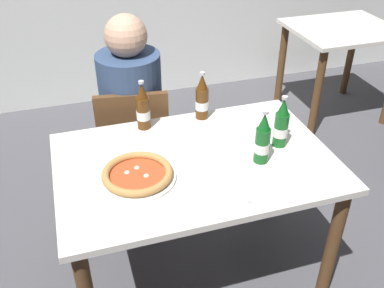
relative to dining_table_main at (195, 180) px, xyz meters
The scene contains 11 objects.
ground_plane 0.64m from the dining_table_main, ahead, with size 8.00×8.00×0.00m, color #4C4C51.
dining_table_main is the anchor object (origin of this frame).
chair_behind_table 0.65m from the dining_table_main, 105.60° to the left, with size 0.45×0.45×0.85m.
diner_seated 0.68m from the dining_table_main, 103.65° to the left, with size 0.34×0.34×1.21m.
dining_table_background 2.10m from the dining_table_main, 39.34° to the left, with size 0.80×0.70×0.75m.
pizza_margherita_near 0.30m from the dining_table_main, 167.67° to the right, with size 0.32×0.32×0.04m.
beer_bottle_left 0.43m from the dining_table_main, 115.11° to the left, with size 0.07×0.07×0.25m.
beer_bottle_center 0.43m from the dining_table_main, 67.40° to the left, with size 0.07×0.07×0.25m.
beer_bottle_right 0.46m from the dining_table_main, ahead, with size 0.07×0.07×0.25m.
beer_bottle_extra 0.36m from the dining_table_main, 18.82° to the right, with size 0.07×0.07×0.25m.
napkin_with_cutlery 0.28m from the dining_table_main, 78.37° to the right, with size 0.23×0.23×0.01m.
Camera 1 is at (-0.47, -1.48, 1.86)m, focal length 40.96 mm.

